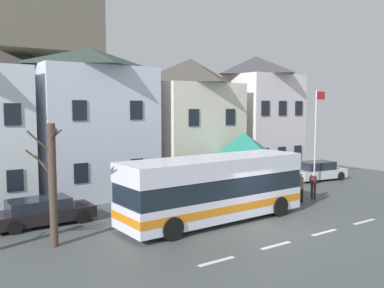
{
  "coord_description": "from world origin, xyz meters",
  "views": [
    {
      "loc": [
        -13.4,
        -12.94,
        5.52
      ],
      "look_at": [
        -0.58,
        5.58,
        3.47
      ],
      "focal_mm": 38.83,
      "sensor_mm": 36.0,
      "label": 1
    }
  ],
  "objects_px": {
    "townhouse_02": "(191,122)",
    "pedestrian_00": "(283,187)",
    "townhouse_01": "(92,122)",
    "bus_shelter": "(244,144)",
    "pedestrian_01": "(300,186)",
    "hilltop_castle": "(20,95)",
    "bare_tree_00": "(52,183)",
    "public_bench": "(214,184)",
    "pedestrian_02": "(314,184)",
    "flagpole": "(316,130)",
    "parked_car_01": "(318,171)",
    "parked_car_02": "(43,212)",
    "townhouse_03": "(255,116)",
    "parked_car_00": "(241,181)",
    "transit_bus": "(214,189)"
  },
  "relations": [
    {
      "from": "townhouse_02",
      "to": "pedestrian_00",
      "type": "bearing_deg",
      "value": -80.63
    },
    {
      "from": "townhouse_01",
      "to": "bus_shelter",
      "type": "relative_size",
      "value": 2.31
    },
    {
      "from": "pedestrian_00",
      "to": "pedestrian_01",
      "type": "distance_m",
      "value": 1.03
    },
    {
      "from": "hilltop_castle",
      "to": "bare_tree_00",
      "type": "height_order",
      "value": "hilltop_castle"
    },
    {
      "from": "pedestrian_01",
      "to": "townhouse_02",
      "type": "bearing_deg",
      "value": 101.21
    },
    {
      "from": "bus_shelter",
      "to": "public_bench",
      "type": "relative_size",
      "value": 2.59
    },
    {
      "from": "pedestrian_02",
      "to": "flagpole",
      "type": "relative_size",
      "value": 0.24
    },
    {
      "from": "parked_car_01",
      "to": "parked_car_02",
      "type": "distance_m",
      "value": 20.27
    },
    {
      "from": "townhouse_03",
      "to": "pedestrian_02",
      "type": "xyz_separation_m",
      "value": [
        -3.67,
        -8.95,
        -3.83
      ]
    },
    {
      "from": "public_bench",
      "to": "hilltop_castle",
      "type": "bearing_deg",
      "value": 101.56
    },
    {
      "from": "townhouse_02",
      "to": "flagpole",
      "type": "relative_size",
      "value": 1.34
    },
    {
      "from": "bus_shelter",
      "to": "pedestrian_01",
      "type": "distance_m",
      "value": 4.39
    },
    {
      "from": "public_bench",
      "to": "townhouse_03",
      "type": "bearing_deg",
      "value": 27.92
    },
    {
      "from": "parked_car_00",
      "to": "pedestrian_02",
      "type": "relative_size",
      "value": 2.83
    },
    {
      "from": "townhouse_02",
      "to": "bus_shelter",
      "type": "relative_size",
      "value": 2.26
    },
    {
      "from": "townhouse_02",
      "to": "parked_car_00",
      "type": "height_order",
      "value": "townhouse_02"
    },
    {
      "from": "parked_car_01",
      "to": "pedestrian_00",
      "type": "distance_m",
      "value": 7.89
    },
    {
      "from": "bus_shelter",
      "to": "parked_car_00",
      "type": "xyz_separation_m",
      "value": [
        0.41,
        0.65,
        -2.48
      ]
    },
    {
      "from": "townhouse_03",
      "to": "bus_shelter",
      "type": "distance_m",
      "value": 8.3
    },
    {
      "from": "townhouse_01",
      "to": "pedestrian_00",
      "type": "xyz_separation_m",
      "value": [
        8.64,
        -7.84,
        -3.78
      ]
    },
    {
      "from": "townhouse_02",
      "to": "townhouse_03",
      "type": "relative_size",
      "value": 0.93
    },
    {
      "from": "parked_car_00",
      "to": "pedestrian_02",
      "type": "bearing_deg",
      "value": -59.95
    },
    {
      "from": "parked_car_02",
      "to": "pedestrian_01",
      "type": "bearing_deg",
      "value": -16.69
    },
    {
      "from": "hilltop_castle",
      "to": "transit_bus",
      "type": "bearing_deg",
      "value": -87.55
    },
    {
      "from": "hilltop_castle",
      "to": "parked_car_00",
      "type": "relative_size",
      "value": 7.8
    },
    {
      "from": "parked_car_01",
      "to": "bare_tree_00",
      "type": "relative_size",
      "value": 0.91
    },
    {
      "from": "townhouse_01",
      "to": "public_bench",
      "type": "xyz_separation_m",
      "value": [
        6.81,
        -3.54,
        -4.08
      ]
    },
    {
      "from": "pedestrian_02",
      "to": "parked_car_01",
      "type": "bearing_deg",
      "value": 36.45
    },
    {
      "from": "townhouse_01",
      "to": "bare_tree_00",
      "type": "relative_size",
      "value": 1.87
    },
    {
      "from": "bus_shelter",
      "to": "pedestrian_00",
      "type": "height_order",
      "value": "bus_shelter"
    },
    {
      "from": "transit_bus",
      "to": "pedestrian_00",
      "type": "relative_size",
      "value": 6.44
    },
    {
      "from": "pedestrian_02",
      "to": "bare_tree_00",
      "type": "relative_size",
      "value": 0.33
    },
    {
      "from": "townhouse_02",
      "to": "public_bench",
      "type": "distance_m",
      "value": 5.3
    },
    {
      "from": "bus_shelter",
      "to": "pedestrian_02",
      "type": "bearing_deg",
      "value": -55.74
    },
    {
      "from": "parked_car_01",
      "to": "parked_car_02",
      "type": "bearing_deg",
      "value": -171.09
    },
    {
      "from": "bare_tree_00",
      "to": "parked_car_02",
      "type": "bearing_deg",
      "value": 82.22
    },
    {
      "from": "townhouse_03",
      "to": "townhouse_01",
      "type": "bearing_deg",
      "value": -178.89
    },
    {
      "from": "pedestrian_02",
      "to": "flagpole",
      "type": "bearing_deg",
      "value": 37.77
    },
    {
      "from": "townhouse_02",
      "to": "transit_bus",
      "type": "height_order",
      "value": "townhouse_02"
    },
    {
      "from": "parked_car_01",
      "to": "parked_car_02",
      "type": "height_order",
      "value": "parked_car_01"
    },
    {
      "from": "townhouse_03",
      "to": "parked_car_01",
      "type": "xyz_separation_m",
      "value": [
        1.84,
        -4.88,
        -4.08
      ]
    },
    {
      "from": "townhouse_01",
      "to": "parked_car_01",
      "type": "bearing_deg",
      "value": -16.24
    },
    {
      "from": "townhouse_02",
      "to": "flagpole",
      "type": "bearing_deg",
      "value": -40.01
    },
    {
      "from": "townhouse_02",
      "to": "pedestrian_01",
      "type": "distance_m",
      "value": 9.51
    },
    {
      "from": "townhouse_02",
      "to": "parked_car_00",
      "type": "relative_size",
      "value": 1.97
    },
    {
      "from": "public_bench",
      "to": "townhouse_01",
      "type": "bearing_deg",
      "value": 152.5
    },
    {
      "from": "bus_shelter",
      "to": "pedestrian_02",
      "type": "xyz_separation_m",
      "value": [
        2.41,
        -3.54,
        -2.22
      ]
    },
    {
      "from": "parked_car_02",
      "to": "parked_car_00",
      "type": "bearing_deg",
      "value": 1.13
    },
    {
      "from": "bus_shelter",
      "to": "bare_tree_00",
      "type": "xyz_separation_m",
      "value": [
        -12.8,
        -3.23,
        -0.6
      ]
    },
    {
      "from": "townhouse_01",
      "to": "bus_shelter",
      "type": "distance_m",
      "value": 9.55
    }
  ]
}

